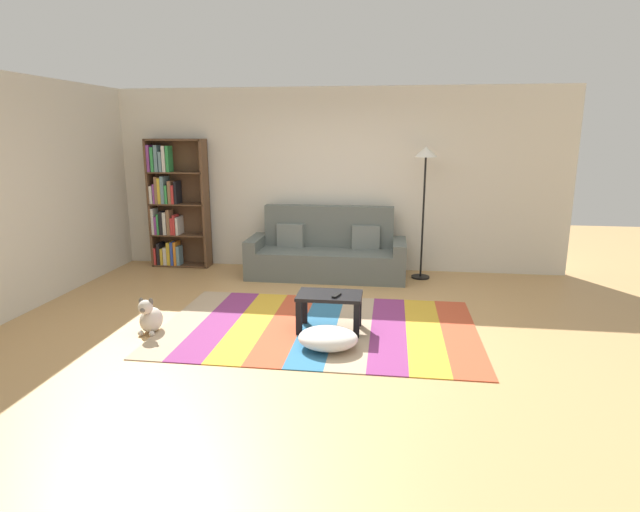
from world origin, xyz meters
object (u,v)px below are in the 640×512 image
Objects in this scene: pouf at (328,338)px; standing_lamp at (425,169)px; coffee_table at (330,302)px; tv_remote at (337,295)px; dog at (150,318)px; couch at (327,253)px; bookshelf at (172,206)px.

pouf is 3.24m from standing_lamp.
pouf is (0.04, -0.49, -0.21)m from coffee_table.
coffee_table is 4.49× the size of tv_remote.
coffee_table is at bearing 9.23° from dog.
couch is 2.27m from tv_remote.
tv_remote is (2.82, -2.52, -0.53)m from bookshelf.
bookshelf is 4.93× the size of dog.
tv_remote is at bearing -80.46° from couch.
standing_lamp is (1.02, 2.72, 1.44)m from pouf.
bookshelf reaches higher than standing_lamp.
dog is at bearing -72.10° from bookshelf.
pouf is 0.51m from tv_remote.
couch is 2.54m from bookshelf.
couch is 2.92m from dog.
dog is 2.65× the size of tv_remote.
coffee_table is at bearing 155.67° from tv_remote.
dog is (-1.85, -0.30, -0.16)m from coffee_table.
bookshelf reaches higher than tv_remote.
standing_lamp is at bearing 85.17° from tv_remote.
tv_remote is (1.94, 0.23, 0.26)m from dog.
bookshelf is at bearing 173.47° from couch.
couch is 3.90× the size of pouf.
bookshelf is 3.82m from tv_remote.
standing_lamp is 12.41× the size of tv_remote.
bookshelf reaches higher than couch.
pouf is at bearing -84.84° from coffee_table.
bookshelf is at bearing 156.50° from tv_remote.
pouf is 1.91m from dog.
bookshelf is 4.13m from pouf.
couch reaches higher than pouf.
pouf is at bearing -76.89° from tv_remote.
coffee_table reaches higher than dog.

